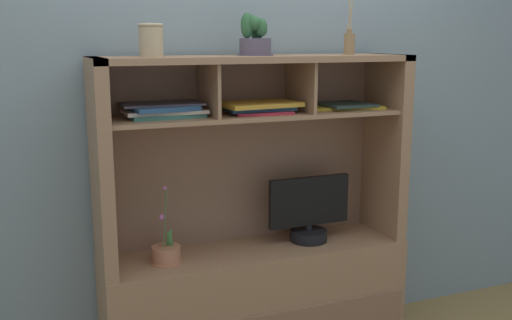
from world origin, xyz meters
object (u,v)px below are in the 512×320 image
Objects in this scene: tv_monitor at (309,213)px; magazine_stack_right at (163,110)px; potted_succulent at (255,38)px; media_console at (255,269)px; diffuser_bottle at (349,43)px; potted_orchid at (166,254)px; ceramic_vase at (151,40)px; magazine_stack_left at (259,107)px; magazine_stack_centre at (344,106)px.

magazine_stack_right reaches higher than tv_monitor.
tv_monitor is at bearing -1.40° from potted_succulent.
media_console is 7.90× the size of potted_succulent.
diffuser_bottle is at bearing -1.64° from media_console.
media_console is at bearing 178.36° from diffuser_bottle.
potted_orchid is 0.98m from ceramic_vase.
diffuser_bottle is at bearing -2.58° from tv_monitor.
potted_orchid is at bearing -178.22° from tv_monitor.
tv_monitor is at bearing 1.78° from potted_orchid.
media_console reaches higher than magazine_stack_left.
magazine_stack_centre is at bearing 2.02° from magazine_stack_left.
potted_succulent is (-0.30, 0.01, 0.89)m from tv_monitor.
tv_monitor is 0.93m from magazine_stack_right.
magazine_stack_right is (-0.74, 0.02, 0.57)m from tv_monitor.
magazine_stack_left is (-0.28, -0.00, 0.56)m from tv_monitor.
magazine_stack_centre is at bearing 4.46° from tv_monitor.
potted_orchid is at bearing -179.15° from diffuser_bottle.
media_console is at bearing 3.18° from ceramic_vase.
magazine_stack_left is at bearing -179.74° from tv_monitor.
tv_monitor is 1.65× the size of diffuser_bottle.
diffuser_bottle reaches higher than magazine_stack_left.
diffuser_bottle reaches higher than media_console.
magazine_stack_centre is (0.48, 0.02, -0.02)m from magazine_stack_left.
magazine_stack_centre is (0.96, 0.04, 0.65)m from potted_orchid.
potted_succulent reaches higher than magazine_stack_centre.
potted_orchid is 1.16m from magazine_stack_centre.
diffuser_bottle is (0.96, 0.01, 0.97)m from potted_orchid.
diffuser_bottle is (0.48, -0.01, 0.30)m from magazine_stack_left.
tv_monitor is 1.20× the size of potted_orchid.
tv_monitor is 0.89m from diffuser_bottle.
diffuser_bottle is at bearing -1.89° from magazine_stack_right.
ceramic_vase is at bearing -178.36° from tv_monitor.
diffuser_bottle is (0.50, -0.01, 1.13)m from media_console.
magazine_stack_centre is at bearing 0.97° from potted_succulent.
potted_succulent is at bearing -179.03° from magazine_stack_centre.
potted_orchid is 2.56× the size of ceramic_vase.
media_console is 4.05× the size of magazine_stack_left.
diffuser_bottle is at bearing 0.77° from ceramic_vase.
magazine_stack_right is at bearing 179.61° from magazine_stack_centre.
magazine_stack_right reaches higher than potted_orchid.
potted_orchid is 1.87× the size of potted_succulent.
media_console is at bearing -178.78° from magazine_stack_centre.
ceramic_vase is (-0.05, -0.04, 0.31)m from magazine_stack_right.
magazine_stack_centre is at bearing 1.22° from media_console.
magazine_stack_right reaches higher than magazine_stack_left.
media_console is 0.39m from tv_monitor.
ceramic_vase reaches higher than media_console.
potted_succulent is at bearing 3.80° from potted_orchid.
tv_monitor is 1.15× the size of magazine_stack_left.
media_console is 0.94m from magazine_stack_right.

